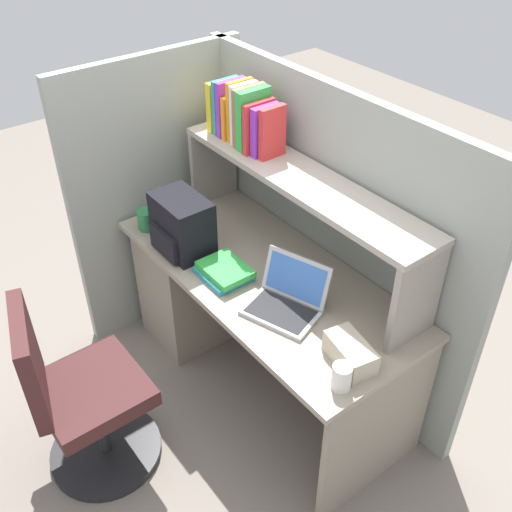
# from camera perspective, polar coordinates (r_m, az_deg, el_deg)

# --- Properties ---
(ground_plane) EXTENTS (8.00, 8.00, 0.00)m
(ground_plane) POSITION_cam_1_polar(r_m,az_deg,el_deg) (3.29, 0.70, -11.59)
(ground_plane) COLOR slate
(desk) EXTENTS (1.60, 0.70, 0.73)m
(desk) POSITION_cam_1_polar(r_m,az_deg,el_deg) (3.24, -3.50, -2.71)
(desk) COLOR gray
(desk) RESTS_ON ground_plane
(cubicle_partition_rear) EXTENTS (1.84, 0.05, 1.55)m
(cubicle_partition_rear) POSITION_cam_1_polar(r_m,az_deg,el_deg) (2.97, 6.60, 1.88)
(cubicle_partition_rear) COLOR #939991
(cubicle_partition_rear) RESTS_ON ground_plane
(cubicle_partition_left) EXTENTS (0.05, 1.06, 1.55)m
(cubicle_partition_left) POSITION_cam_1_polar(r_m,az_deg,el_deg) (3.34, -8.99, 5.93)
(cubicle_partition_left) COLOR #939991
(cubicle_partition_left) RESTS_ON ground_plane
(overhead_hutch) EXTENTS (1.44, 0.28, 0.45)m
(overhead_hutch) POSITION_cam_1_polar(r_m,az_deg,el_deg) (2.70, 4.24, 5.90)
(overhead_hutch) COLOR gray
(overhead_hutch) RESTS_ON desk
(reference_books_on_shelf) EXTENTS (0.42, 0.18, 0.29)m
(reference_books_on_shelf) POSITION_cam_1_polar(r_m,az_deg,el_deg) (2.88, -1.04, 13.23)
(reference_books_on_shelf) COLOR yellow
(reference_books_on_shelf) RESTS_ON overhead_hutch
(laptop) EXTENTS (0.38, 0.35, 0.22)m
(laptop) POSITION_cam_1_polar(r_m,az_deg,el_deg) (2.57, 2.99, -4.17)
(laptop) COLOR #B7BABF
(laptop) RESTS_ON desk
(backpack) EXTENTS (0.30, 0.23, 0.29)m
(backpack) POSITION_cam_1_polar(r_m,az_deg,el_deg) (2.88, -7.15, 2.94)
(backpack) COLOR black
(backpack) RESTS_ON desk
(computer_mouse) EXTENTS (0.08, 0.12, 0.03)m
(computer_mouse) POSITION_cam_1_polar(r_m,az_deg,el_deg) (3.21, -8.38, 4.07)
(computer_mouse) COLOR #7299C6
(computer_mouse) RESTS_ON desk
(paper_cup) EXTENTS (0.08, 0.08, 0.11)m
(paper_cup) POSITION_cam_1_polar(r_m,az_deg,el_deg) (2.27, 8.20, -11.38)
(paper_cup) COLOR white
(paper_cup) RESTS_ON desk
(tissue_box) EXTENTS (0.24, 0.16, 0.10)m
(tissue_box) POSITION_cam_1_polar(r_m,az_deg,el_deg) (2.37, 9.01, -9.14)
(tissue_box) COLOR #BFB299
(tissue_box) RESTS_ON desk
(snack_canister) EXTENTS (0.10, 0.10, 0.11)m
(snack_canister) POSITION_cam_1_polar(r_m,az_deg,el_deg) (3.11, -10.40, 3.46)
(snack_canister) COLOR #26723F
(snack_canister) RESTS_ON desk
(desk_book_stack) EXTENTS (0.24, 0.20, 0.06)m
(desk_book_stack) POSITION_cam_1_polar(r_m,az_deg,el_deg) (2.75, -3.06, -1.49)
(desk_book_stack) COLOR teal
(desk_book_stack) RESTS_ON desk
(office_chair) EXTENTS (0.52, 0.54, 0.93)m
(office_chair) POSITION_cam_1_polar(r_m,az_deg,el_deg) (2.78, -16.41, -13.33)
(office_chair) COLOR black
(office_chair) RESTS_ON ground_plane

